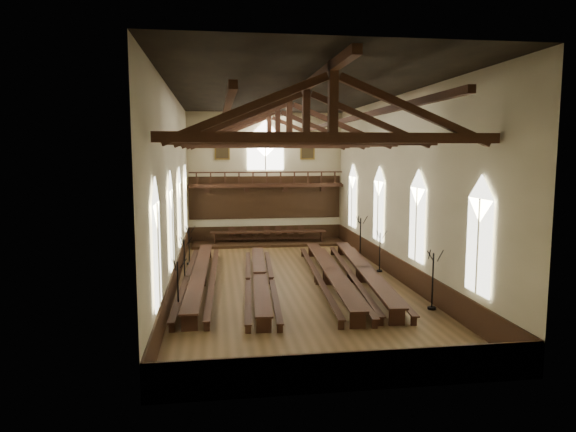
# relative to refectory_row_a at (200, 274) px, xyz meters

# --- Properties ---
(ground) EXTENTS (26.00, 26.00, 0.00)m
(ground) POSITION_rel_refectory_row_a_xyz_m (4.75, 0.07, -0.59)
(ground) COLOR brown
(ground) RESTS_ON ground
(room_walls) EXTENTS (26.00, 26.00, 26.00)m
(room_walls) POSITION_rel_refectory_row_a_xyz_m (4.75, 0.07, 5.87)
(room_walls) COLOR beige
(room_walls) RESTS_ON ground
(wainscot_band) EXTENTS (12.00, 26.00, 1.20)m
(wainscot_band) POSITION_rel_refectory_row_a_xyz_m (4.75, 0.07, 0.01)
(wainscot_band) COLOR #351C0F
(wainscot_band) RESTS_ON ground
(side_windows) EXTENTS (11.85, 19.80, 4.50)m
(side_windows) POSITION_rel_refectory_row_a_xyz_m (4.75, 0.07, 3.15)
(side_windows) COLOR white
(side_windows) RESTS_ON room_walls
(end_window) EXTENTS (2.80, 0.12, 3.80)m
(end_window) POSITION_rel_refectory_row_a_xyz_m (4.75, 12.97, 6.63)
(end_window) COLOR white
(end_window) RESTS_ON room_walls
(minstrels_gallery) EXTENTS (11.80, 1.24, 3.70)m
(minstrels_gallery) POSITION_rel_refectory_row_a_xyz_m (4.75, 12.73, 3.32)
(minstrels_gallery) COLOR #3D1C13
(minstrels_gallery) RESTS_ON room_walls
(portraits) EXTENTS (7.75, 0.09, 1.45)m
(portraits) POSITION_rel_refectory_row_a_xyz_m (4.75, 12.97, 6.51)
(portraits) COLOR brown
(portraits) RESTS_ON room_walls
(roof_trusses) EXTENTS (11.70, 25.70, 2.80)m
(roof_trusses) POSITION_rel_refectory_row_a_xyz_m (4.75, 0.07, 7.63)
(roof_trusses) COLOR #3D1C13
(roof_trusses) RESTS_ON room_walls
(refectory_row_a) EXTENTS (1.86, 14.99, 0.81)m
(refectory_row_a) POSITION_rel_refectory_row_a_xyz_m (0.00, 0.00, 0.00)
(refectory_row_a) COLOR #3D1C13
(refectory_row_a) RESTS_ON ground
(refectory_row_b) EXTENTS (1.94, 14.40, 0.74)m
(refectory_row_b) POSITION_rel_refectory_row_a_xyz_m (3.09, -0.87, -0.05)
(refectory_row_b) COLOR #3D1C13
(refectory_row_b) RESTS_ON ground
(refectory_row_c) EXTENTS (2.14, 15.05, 0.81)m
(refectory_row_c) POSITION_rel_refectory_row_a_xyz_m (6.83, -0.63, 0.00)
(refectory_row_c) COLOR #3D1C13
(refectory_row_c) RESTS_ON ground
(refectory_row_d) EXTENTS (2.37, 15.15, 0.82)m
(refectory_row_d) POSITION_rel_refectory_row_a_xyz_m (8.71, -0.47, 0.01)
(refectory_row_d) COLOR #3D1C13
(refectory_row_d) RESTS_ON ground
(dais) EXTENTS (11.40, 2.82, 0.19)m
(dais) POSITION_rel_refectory_row_a_xyz_m (4.80, 11.47, -0.50)
(dais) COLOR #351C0F
(dais) RESTS_ON ground
(high_table) EXTENTS (8.78, 1.45, 0.82)m
(high_table) POSITION_rel_refectory_row_a_xyz_m (4.80, 11.47, 0.29)
(high_table) COLOR #3D1C13
(high_table) RESTS_ON dais
(high_chairs) EXTENTS (5.93, 0.54, 1.09)m
(high_chairs) POSITION_rel_refectory_row_a_xyz_m (4.80, 12.33, 0.19)
(high_chairs) COLOR #3D1C13
(high_chairs) RESTS_ON dais
(candelabrum_left_near) EXTENTS (0.69, 0.73, 2.40)m
(candelabrum_left_near) POSITION_rel_refectory_row_a_xyz_m (-0.80, -4.68, 0.14)
(candelabrum_left_near) COLOR black
(candelabrum_left_near) RESTS_ON ground
(candelabrum_left_mid) EXTENTS (0.71, 0.78, 2.55)m
(candelabrum_left_mid) POSITION_rel_refectory_row_a_xyz_m (-0.80, 0.19, 0.19)
(candelabrum_left_mid) COLOR black
(candelabrum_left_mid) RESTS_ON ground
(candelabrum_left_far) EXTENTS (0.69, 0.74, 2.42)m
(candelabrum_left_far) POSITION_rel_refectory_row_a_xyz_m (-0.80, 5.20, 0.15)
(candelabrum_left_far) COLOR black
(candelabrum_left_far) RESTS_ON ground
(candelabrum_right_near) EXTENTS (0.80, 0.79, 2.68)m
(candelabrum_right_near) POSITION_rel_refectory_row_a_xyz_m (10.30, -5.74, 0.22)
(candelabrum_right_near) COLOR black
(candelabrum_right_near) RESTS_ON ground
(candelabrum_right_mid) EXTENTS (0.71, 0.73, 2.44)m
(candelabrum_right_mid) POSITION_rel_refectory_row_a_xyz_m (10.30, 1.60, 0.15)
(candelabrum_right_mid) COLOR black
(candelabrum_right_mid) RESTS_ON ground
(candelabrum_right_far) EXTENTS (0.83, 0.82, 2.79)m
(candelabrum_right_far) POSITION_rel_refectory_row_a_xyz_m (10.30, 5.67, 0.26)
(candelabrum_right_far) COLOR black
(candelabrum_right_far) RESTS_ON ground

